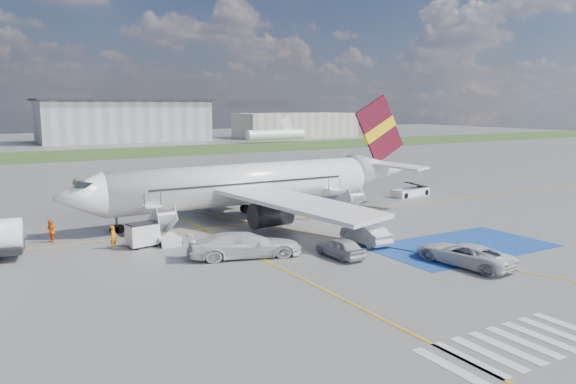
{
  "coord_description": "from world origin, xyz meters",
  "views": [
    {
      "loc": [
        -23.1,
        -33.67,
        10.93
      ],
      "look_at": [
        0.91,
        7.15,
        3.5
      ],
      "focal_mm": 35.0,
      "sensor_mm": 36.0,
      "label": 1
    }
  ],
  "objects_px": {
    "car_silver_b": "(365,234)",
    "van_white_b": "(245,241)",
    "van_white_a": "(464,250)",
    "airliner": "(257,183)",
    "belt_loader": "(411,192)",
    "gpu_cart": "(143,236)",
    "car_silver_a": "(340,247)"
  },
  "relations": [
    {
      "from": "car_silver_b",
      "to": "van_white_b",
      "type": "bearing_deg",
      "value": -6.01
    },
    {
      "from": "car_silver_b",
      "to": "van_white_a",
      "type": "relative_size",
      "value": 0.89
    },
    {
      "from": "airliner",
      "to": "belt_loader",
      "type": "relative_size",
      "value": 6.27
    },
    {
      "from": "gpu_cart",
      "to": "car_silver_b",
      "type": "distance_m",
      "value": 17.41
    },
    {
      "from": "car_silver_b",
      "to": "airliner",
      "type": "bearing_deg",
      "value": -77.79
    },
    {
      "from": "car_silver_b",
      "to": "van_white_b",
      "type": "relative_size",
      "value": 0.78
    },
    {
      "from": "gpu_cart",
      "to": "van_white_b",
      "type": "distance_m",
      "value": 8.65
    },
    {
      "from": "gpu_cart",
      "to": "car_silver_a",
      "type": "xyz_separation_m",
      "value": [
        11.42,
        -10.19,
        -0.12
      ]
    },
    {
      "from": "car_silver_b",
      "to": "van_white_b",
      "type": "height_order",
      "value": "van_white_b"
    },
    {
      "from": "gpu_cart",
      "to": "van_white_a",
      "type": "xyz_separation_m",
      "value": [
        17.58,
        -16.09,
        0.17
      ]
    },
    {
      "from": "car_silver_a",
      "to": "car_silver_b",
      "type": "xyz_separation_m",
      "value": [
        4.09,
        2.28,
        0.06
      ]
    },
    {
      "from": "gpu_cart",
      "to": "van_white_b",
      "type": "xyz_separation_m",
      "value": [
        5.51,
        -6.66,
        0.35
      ]
    },
    {
      "from": "car_silver_a",
      "to": "car_silver_b",
      "type": "bearing_deg",
      "value": -152.67
    },
    {
      "from": "van_white_b",
      "to": "car_silver_b",
      "type": "bearing_deg",
      "value": -81.0
    },
    {
      "from": "car_silver_a",
      "to": "van_white_a",
      "type": "distance_m",
      "value": 8.53
    },
    {
      "from": "belt_loader",
      "to": "van_white_b",
      "type": "distance_m",
      "value": 32.75
    },
    {
      "from": "car_silver_a",
      "to": "van_white_a",
      "type": "relative_size",
      "value": 0.79
    },
    {
      "from": "airliner",
      "to": "car_silver_b",
      "type": "relative_size",
      "value": 7.62
    },
    {
      "from": "car_silver_b",
      "to": "van_white_b",
      "type": "distance_m",
      "value": 10.09
    },
    {
      "from": "car_silver_a",
      "to": "car_silver_b",
      "type": "relative_size",
      "value": 0.89
    },
    {
      "from": "van_white_b",
      "to": "airliner",
      "type": "bearing_deg",
      "value": -14.98
    },
    {
      "from": "van_white_a",
      "to": "van_white_b",
      "type": "distance_m",
      "value": 15.32
    },
    {
      "from": "airliner",
      "to": "van_white_b",
      "type": "bearing_deg",
      "value": -121.12
    },
    {
      "from": "gpu_cart",
      "to": "van_white_b",
      "type": "relative_size",
      "value": 0.4
    },
    {
      "from": "van_white_a",
      "to": "airliner",
      "type": "bearing_deg",
      "value": -84.88
    },
    {
      "from": "van_white_a",
      "to": "car_silver_b",
      "type": "bearing_deg",
      "value": -82.95
    },
    {
      "from": "gpu_cart",
      "to": "airliner",
      "type": "bearing_deg",
      "value": 13.39
    },
    {
      "from": "airliner",
      "to": "car_silver_a",
      "type": "xyz_separation_m",
      "value": [
        -1.45,
        -15.73,
        -2.66
      ]
    },
    {
      "from": "airliner",
      "to": "car_silver_b",
      "type": "height_order",
      "value": "airliner"
    },
    {
      "from": "airliner",
      "to": "car_silver_a",
      "type": "distance_m",
      "value": 16.02
    },
    {
      "from": "belt_loader",
      "to": "car_silver_a",
      "type": "relative_size",
      "value": 1.37
    },
    {
      "from": "van_white_b",
      "to": "gpu_cart",
      "type": "bearing_deg",
      "value": 55.74
    }
  ]
}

